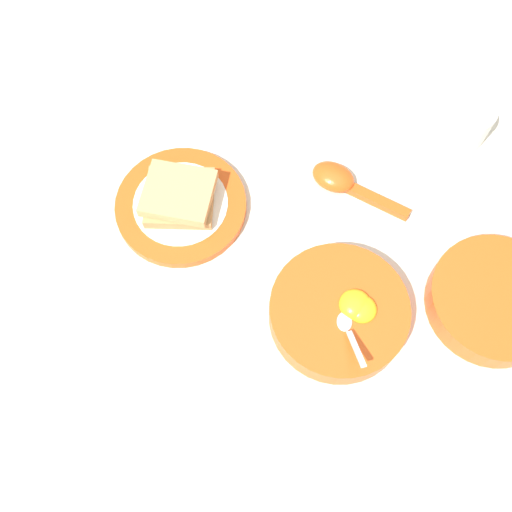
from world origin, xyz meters
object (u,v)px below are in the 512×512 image
object	(u,v)px
soup_spoon	(341,181)
drinking_cup	(463,119)
congee_bowl	(494,300)
egg_bowl	(339,312)
toast_plate	(181,206)
toast_sandwich	(179,195)

from	to	relation	value
soup_spoon	drinking_cup	xyz separation A→B (m)	(-0.11, 0.17, 0.02)
congee_bowl	soup_spoon	bearing A→B (deg)	-129.10
egg_bowl	congee_bowl	size ratio (longest dim) A/B	1.04
toast_plate	toast_sandwich	distance (m)	0.02
toast_plate	toast_sandwich	size ratio (longest dim) A/B	1.82
soup_spoon	congee_bowl	bearing A→B (deg)	50.90
drinking_cup	soup_spoon	bearing A→B (deg)	-57.97
egg_bowl	congee_bowl	world-z (taller)	egg_bowl
egg_bowl	toast_plate	bearing A→B (deg)	-122.21
toast_plate	congee_bowl	distance (m)	0.44
drinking_cup	toast_plate	bearing A→B (deg)	-67.43
egg_bowl	soup_spoon	world-z (taller)	egg_bowl
toast_plate	drinking_cup	distance (m)	0.43
toast_plate	drinking_cup	size ratio (longest dim) A/B	2.27
toast_sandwich	soup_spoon	bearing A→B (deg)	103.53
toast_sandwich	drinking_cup	xyz separation A→B (m)	(-0.16, 0.40, 0.00)
toast_sandwich	congee_bowl	distance (m)	0.44
congee_bowl	drinking_cup	world-z (taller)	drinking_cup
toast_sandwich	toast_plate	bearing A→B (deg)	4.80
toast_sandwich	congee_bowl	bearing A→B (deg)	75.43
egg_bowl	drinking_cup	xyz separation A→B (m)	(-0.31, 0.17, 0.01)
soup_spoon	drinking_cup	world-z (taller)	drinking_cup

